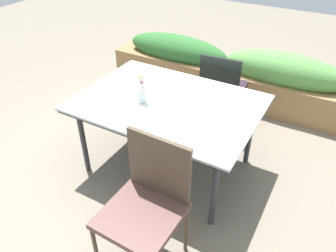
{
  "coord_description": "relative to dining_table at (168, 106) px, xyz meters",
  "views": [
    {
      "loc": [
        1.24,
        -2.02,
        2.11
      ],
      "look_at": [
        0.08,
        0.02,
        0.46
      ],
      "focal_mm": 35.02,
      "sensor_mm": 36.0,
      "label": 1
    }
  ],
  "objects": [
    {
      "name": "planter_box",
      "position": [
        -0.02,
        1.5,
        -0.32
      ],
      "size": [
        3.03,
        0.44,
        0.72
      ],
      "color": "olive",
      "rests_on": "ground"
    },
    {
      "name": "chair_near_right",
      "position": [
        0.34,
        -0.86,
        -0.13
      ],
      "size": [
        0.49,
        0.49,
        0.93
      ],
      "rotation": [
        0.0,
        0.0,
        3.12
      ],
      "color": "brown",
      "rests_on": "ground"
    },
    {
      "name": "flower_vase",
      "position": [
        -0.18,
        -0.11,
        0.14
      ],
      "size": [
        0.07,
        0.07,
        0.25
      ],
      "color": "silver",
      "rests_on": "dining_table"
    },
    {
      "name": "dining_table",
      "position": [
        0.0,
        0.0,
        0.0
      ],
      "size": [
        1.5,
        1.09,
        0.71
      ],
      "color": "silver",
      "rests_on": "ground"
    },
    {
      "name": "chair_far_side",
      "position": [
        0.15,
        0.87,
        -0.17
      ],
      "size": [
        0.46,
        0.46,
        0.85
      ],
      "rotation": [
        0.0,
        0.0,
        0.07
      ],
      "color": "#281C28",
      "rests_on": "ground"
    },
    {
      "name": "ground_plane",
      "position": [
        -0.08,
        -0.02,
        -0.66
      ],
      "size": [
        12.0,
        12.0,
        0.0
      ],
      "primitive_type": "plane",
      "color": "#756B5B"
    }
  ]
}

